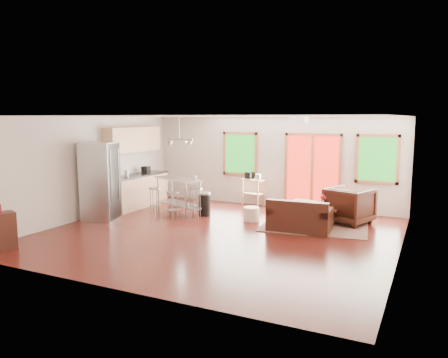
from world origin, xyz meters
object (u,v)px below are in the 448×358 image
at_px(armchair, 349,204).
at_px(island, 178,189).
at_px(coffee_table, 317,209).
at_px(rug, 315,226).
at_px(refrigerator, 101,181).
at_px(ottoman, 302,209).
at_px(loveseat, 299,218).
at_px(kitchen_cart, 253,183).

distance_m(armchair, island, 4.48).
relative_size(coffee_table, island, 0.64).
bearing_deg(rug, island, -178.40).
distance_m(rug, island, 3.78).
distance_m(rug, refrigerator, 5.43).
xyz_separation_m(coffee_table, armchair, (0.72, 0.33, 0.14)).
bearing_deg(island, armchair, 9.26).
bearing_deg(armchair, refrigerator, 41.78).
bearing_deg(rug, ottoman, 122.29).
distance_m(loveseat, ottoman, 1.52).
relative_size(ottoman, refrigerator, 0.31).
relative_size(armchair, refrigerator, 0.50).
bearing_deg(coffee_table, refrigerator, -159.49).
distance_m(loveseat, coffee_table, 0.90).
height_order(coffee_table, island, island).
xyz_separation_m(armchair, ottoman, (-1.25, 0.27, -0.29)).
height_order(ottoman, island, island).
bearing_deg(loveseat, ottoman, 100.03).
bearing_deg(refrigerator, island, 31.68).
relative_size(armchair, ottoman, 1.64).
bearing_deg(ottoman, refrigerator, -151.25).
height_order(loveseat, armchair, armchair).
bearing_deg(island, kitchen_cart, 50.83).
bearing_deg(refrigerator, armchair, 5.09).
xyz_separation_m(refrigerator, kitchen_cart, (2.83, 3.29, -0.31)).
relative_size(loveseat, coffee_table, 1.40).
bearing_deg(rug, refrigerator, -162.52).
bearing_deg(rug, kitchen_cart, 143.47).
bearing_deg(loveseat, refrigerator, -171.47).
bearing_deg(kitchen_cart, coffee_table, -31.87).
distance_m(island, kitchen_cart, 2.31).
distance_m(armchair, kitchen_cart, 3.15).
distance_m(coffee_table, kitchen_cart, 2.66).
relative_size(rug, island, 1.51).
bearing_deg(coffee_table, island, -173.92).
xyz_separation_m(refrigerator, island, (1.37, 1.50, -0.33)).
distance_m(ottoman, kitchen_cart, 1.95).
xyz_separation_m(armchair, kitchen_cart, (-2.96, 1.07, 0.18)).
height_order(rug, island, island).
bearing_deg(refrigerator, rug, 1.57).
height_order(coffee_table, ottoman, coffee_table).
xyz_separation_m(island, kitchen_cart, (1.46, 1.79, 0.02)).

